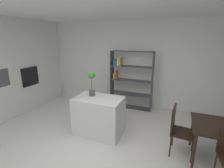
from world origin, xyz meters
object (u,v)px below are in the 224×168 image
Objects in this scene: built_in_oven at (30,76)px; open_bookshelf at (129,78)px; kitchen_island at (99,116)px; dining_chair_island_side at (178,127)px; potted_plant_on_island at (92,82)px.

built_in_oven is 3.07m from open_bookshelf.
dining_chair_island_side is (1.74, -0.06, 0.12)m from kitchen_island.
open_bookshelf reaches higher than dining_chair_island_side.
kitchen_island is 1.91× the size of potted_plant_on_island.
built_in_oven is at bearing 171.44° from potted_plant_on_island.
open_bookshelf is (0.21, 1.74, 0.54)m from kitchen_island.
built_in_oven is at bearing -154.93° from open_bookshelf.
dining_chair_island_side is (4.32, -0.50, -0.51)m from built_in_oven.
open_bookshelf is 2.40m from dining_chair_island_side.
potted_plant_on_island is (-0.21, 0.08, 0.79)m from kitchen_island.
kitchen_island is at bearing -96.77° from open_bookshelf.
potted_plant_on_island reaches higher than built_in_oven.
dining_chair_island_side is (1.54, -1.80, -0.42)m from open_bookshelf.
potted_plant_on_island reaches higher than kitchen_island.
built_in_oven is 0.60× the size of dining_chair_island_side.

